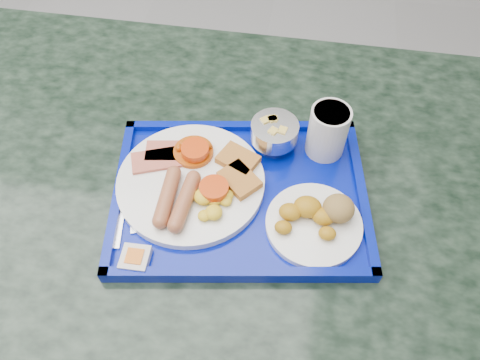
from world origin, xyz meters
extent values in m
plane|color=gray|center=(0.00, 0.00, 0.00)|extent=(6.00, 6.00, 0.00)
cylinder|color=slate|center=(0.75, 0.03, 0.02)|extent=(0.63, 0.63, 0.03)
cylinder|color=slate|center=(0.75, 0.03, 0.41)|extent=(0.12, 0.12, 0.76)
cube|color=black|center=(0.75, 0.03, 0.81)|extent=(1.34, 0.90, 0.04)
cube|color=#031191|center=(0.78, 0.01, 0.84)|extent=(0.49, 0.39, 0.01)
cube|color=#031191|center=(0.75, 0.16, 0.86)|extent=(0.44, 0.08, 0.01)
cube|color=#031191|center=(0.80, -0.14, 0.86)|extent=(0.44, 0.08, 0.01)
cube|color=#031191|center=(0.99, 0.04, 0.86)|extent=(0.07, 0.32, 0.01)
cube|color=#031191|center=(0.57, -0.03, 0.86)|extent=(0.07, 0.32, 0.01)
cylinder|color=white|center=(0.69, 0.01, 0.86)|extent=(0.26, 0.26, 0.01)
cube|color=#CA6250|center=(0.64, 0.07, 0.87)|extent=(0.10, 0.06, 0.01)
cube|color=#CA6250|center=(0.62, 0.04, 0.87)|extent=(0.10, 0.08, 0.01)
cylinder|color=#AE4607|center=(0.68, 0.07, 0.87)|extent=(0.07, 0.07, 0.01)
sphere|color=#AE4607|center=(0.68, 0.10, 0.88)|extent=(0.01, 0.01, 0.01)
sphere|color=#AE4607|center=(0.68, 0.10, 0.88)|extent=(0.01, 0.01, 0.01)
sphere|color=#AE4607|center=(0.65, 0.07, 0.88)|extent=(0.01, 0.01, 0.01)
sphere|color=#AE4607|center=(0.68, 0.09, 0.88)|extent=(0.01, 0.01, 0.01)
sphere|color=#AE4607|center=(0.71, 0.07, 0.88)|extent=(0.01, 0.01, 0.01)
sphere|color=#AE4607|center=(0.68, 0.07, 0.88)|extent=(0.01, 0.01, 0.01)
sphere|color=#AE4607|center=(0.67, 0.07, 0.88)|extent=(0.01, 0.01, 0.01)
sphere|color=#AE4607|center=(0.67, 0.06, 0.88)|extent=(0.01, 0.01, 0.01)
sphere|color=#AE4607|center=(0.66, 0.08, 0.88)|extent=(0.01, 0.01, 0.01)
sphere|color=#AE4607|center=(0.68, 0.06, 0.88)|extent=(0.01, 0.01, 0.01)
sphere|color=#AE4607|center=(0.69, 0.08, 0.88)|extent=(0.01, 0.01, 0.01)
sphere|color=#AE4607|center=(0.71, 0.08, 0.88)|extent=(0.01, 0.01, 0.01)
sphere|color=#AE4607|center=(0.68, 0.09, 0.88)|extent=(0.01, 0.01, 0.01)
sphere|color=#AE4607|center=(0.68, 0.09, 0.88)|extent=(0.01, 0.01, 0.01)
sphere|color=#AE4607|center=(0.68, 0.10, 0.88)|extent=(0.01, 0.01, 0.01)
cube|color=#AF6C2B|center=(0.76, 0.07, 0.87)|extent=(0.08, 0.07, 0.01)
cube|color=#AF6C2B|center=(0.77, 0.02, 0.87)|extent=(0.08, 0.08, 0.01)
cylinder|color=brown|center=(0.66, -0.04, 0.88)|extent=(0.03, 0.10, 0.03)
cylinder|color=brown|center=(0.69, -0.04, 0.88)|extent=(0.04, 0.10, 0.03)
ellipsoid|color=yellow|center=(0.72, -0.02, 0.87)|extent=(0.02, 0.02, 0.01)
ellipsoid|color=yellow|center=(0.73, -0.06, 0.87)|extent=(0.02, 0.02, 0.01)
ellipsoid|color=yellow|center=(0.73, 0.01, 0.88)|extent=(0.03, 0.03, 0.02)
ellipsoid|color=yellow|center=(0.72, -0.03, 0.88)|extent=(0.03, 0.03, 0.02)
ellipsoid|color=yellow|center=(0.76, -0.03, 0.87)|extent=(0.02, 0.02, 0.01)
ellipsoid|color=yellow|center=(0.73, -0.01, 0.88)|extent=(0.03, 0.03, 0.02)
ellipsoid|color=yellow|center=(0.74, -0.03, 0.87)|extent=(0.02, 0.02, 0.01)
ellipsoid|color=yellow|center=(0.74, -0.05, 0.88)|extent=(0.03, 0.03, 0.02)
ellipsoid|color=yellow|center=(0.76, -0.01, 0.87)|extent=(0.02, 0.02, 0.02)
cylinder|color=#C22D05|center=(0.69, 0.07, 0.88)|extent=(0.05, 0.05, 0.01)
cylinder|color=#C22D05|center=(0.73, -0.01, 0.88)|extent=(0.05, 0.05, 0.01)
cylinder|color=white|center=(0.91, -0.04, 0.86)|extent=(0.16, 0.16, 0.01)
ellipsoid|color=#A97513|center=(0.93, -0.06, 0.87)|extent=(0.03, 0.02, 0.02)
ellipsoid|color=#A97513|center=(0.92, -0.03, 0.88)|extent=(0.04, 0.03, 0.03)
ellipsoid|color=#A97513|center=(0.89, -0.02, 0.88)|extent=(0.05, 0.04, 0.03)
ellipsoid|color=#A97513|center=(0.87, -0.03, 0.88)|extent=(0.04, 0.03, 0.03)
ellipsoid|color=#A97513|center=(0.86, -0.06, 0.87)|extent=(0.03, 0.02, 0.02)
ellipsoid|color=olive|center=(0.94, -0.02, 0.88)|extent=(0.05, 0.05, 0.04)
cylinder|color=silver|center=(0.82, 0.13, 0.85)|extent=(0.05, 0.05, 0.01)
cylinder|color=silver|center=(0.82, 0.13, 0.87)|extent=(0.02, 0.02, 0.02)
cylinder|color=silver|center=(0.82, 0.13, 0.89)|extent=(0.09, 0.09, 0.03)
cube|color=#FFDB61|center=(0.80, 0.13, 0.91)|extent=(0.02, 0.02, 0.01)
cube|color=#FFDB61|center=(0.82, 0.14, 0.91)|extent=(0.02, 0.02, 0.01)
cube|color=#FFDB61|center=(0.82, 0.14, 0.91)|extent=(0.02, 0.02, 0.01)
cube|color=#FFDB61|center=(0.82, 0.11, 0.91)|extent=(0.02, 0.02, 0.01)
cube|color=#FFDB61|center=(0.84, 0.11, 0.91)|extent=(0.02, 0.02, 0.01)
cylinder|color=silver|center=(0.92, 0.13, 0.90)|extent=(0.07, 0.07, 0.10)
cylinder|color=orange|center=(0.92, 0.13, 0.95)|extent=(0.06, 0.06, 0.01)
cube|color=silver|center=(0.60, -0.04, 0.85)|extent=(0.04, 0.12, 0.00)
ellipsoid|color=silver|center=(0.62, 0.04, 0.86)|extent=(0.04, 0.05, 0.01)
cube|color=silver|center=(0.58, -0.04, 0.85)|extent=(0.05, 0.19, 0.00)
cube|color=silver|center=(0.63, -0.15, 0.86)|extent=(0.05, 0.05, 0.02)
cube|color=orange|center=(0.63, -0.15, 0.87)|extent=(0.03, 0.03, 0.00)
camera|label=1|loc=(0.85, -0.45, 1.53)|focal=35.00mm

